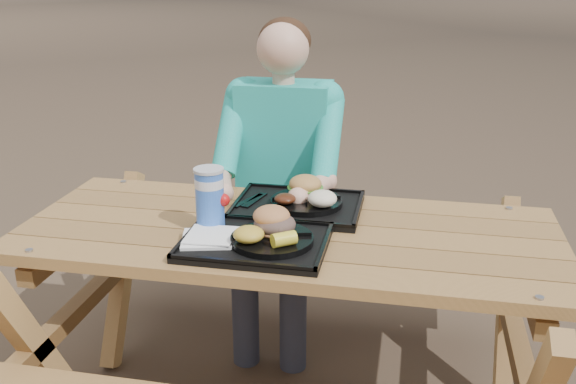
# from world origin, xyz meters

# --- Properties ---
(picnic_table) EXTENTS (1.80, 1.49, 0.75)m
(picnic_table) POSITION_xyz_m (0.00, 0.00, 0.38)
(picnic_table) COLOR #999999
(picnic_table) RESTS_ON ground
(tray_near) EXTENTS (0.45, 0.35, 0.02)m
(tray_near) POSITION_xyz_m (-0.07, -0.16, 0.76)
(tray_near) COLOR black
(tray_near) RESTS_ON picnic_table
(tray_far) EXTENTS (0.45, 0.35, 0.02)m
(tray_far) POSITION_xyz_m (0.00, 0.17, 0.76)
(tray_far) COLOR black
(tray_far) RESTS_ON picnic_table
(plate_near) EXTENTS (0.26, 0.26, 0.02)m
(plate_near) POSITION_xyz_m (-0.02, -0.17, 0.78)
(plate_near) COLOR black
(plate_near) RESTS_ON tray_near
(plate_far) EXTENTS (0.26, 0.26, 0.02)m
(plate_far) POSITION_xyz_m (0.03, 0.18, 0.78)
(plate_far) COLOR black
(plate_far) RESTS_ON tray_far
(napkin_stack) EXTENTS (0.19, 0.19, 0.02)m
(napkin_stack) POSITION_xyz_m (-0.22, -0.19, 0.78)
(napkin_stack) COLOR white
(napkin_stack) RESTS_ON tray_near
(soda_cup) EXTENTS (0.09, 0.09, 0.19)m
(soda_cup) POSITION_xyz_m (-0.25, -0.07, 0.86)
(soda_cup) COLOR blue
(soda_cup) RESTS_ON tray_near
(condiment_bbq) EXTENTS (0.05, 0.05, 0.03)m
(condiment_bbq) POSITION_xyz_m (-0.08, -0.04, 0.78)
(condiment_bbq) COLOR black
(condiment_bbq) RESTS_ON tray_near
(condiment_mustard) EXTENTS (0.05, 0.05, 0.03)m
(condiment_mustard) POSITION_xyz_m (-0.02, -0.03, 0.79)
(condiment_mustard) COLOR gold
(condiment_mustard) RESTS_ON tray_near
(sandwich) EXTENTS (0.12, 0.12, 0.13)m
(sandwich) POSITION_xyz_m (-0.02, -0.13, 0.85)
(sandwich) COLOR #C37A44
(sandwich) RESTS_ON plate_near
(mac_cheese) EXTENTS (0.10, 0.10, 0.05)m
(mac_cheese) POSITION_xyz_m (-0.08, -0.22, 0.81)
(mac_cheese) COLOR gold
(mac_cheese) RESTS_ON plate_near
(corn_cob) EXTENTS (0.10, 0.10, 0.04)m
(corn_cob) POSITION_xyz_m (0.03, -0.22, 0.81)
(corn_cob) COLOR yellow
(corn_cob) RESTS_ON plate_near
(cutlery_far) EXTENTS (0.06, 0.16, 0.01)m
(cutlery_far) POSITION_xyz_m (-0.16, 0.18, 0.77)
(cutlery_far) COLOR black
(cutlery_far) RESTS_ON tray_far
(burger) EXTENTS (0.12, 0.12, 0.11)m
(burger) POSITION_xyz_m (0.02, 0.24, 0.84)
(burger) COLOR #B88141
(burger) RESTS_ON plate_far
(baked_beans) EXTENTS (0.08, 0.08, 0.03)m
(baked_beans) POSITION_xyz_m (-0.04, 0.13, 0.81)
(baked_beans) COLOR #471E0E
(baked_beans) RESTS_ON plate_far
(potato_salad) EXTENTS (0.10, 0.10, 0.06)m
(potato_salad) POSITION_xyz_m (0.10, 0.13, 0.82)
(potato_salad) COLOR white
(potato_salad) RESTS_ON plate_far
(diner) EXTENTS (0.48, 0.84, 1.28)m
(diner) POSITION_xyz_m (-0.14, 0.59, 0.64)
(diner) COLOR #169A86
(diner) RESTS_ON ground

